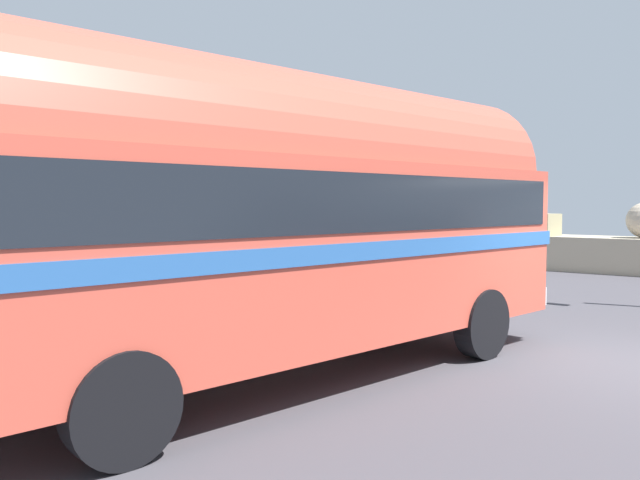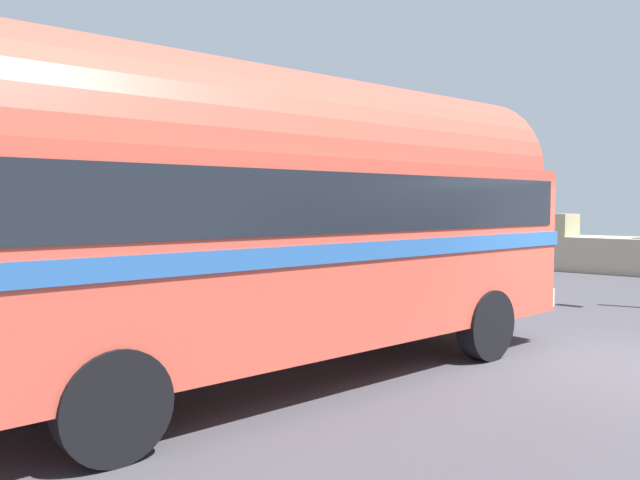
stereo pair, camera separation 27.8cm
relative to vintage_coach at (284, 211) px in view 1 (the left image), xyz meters
The scene contains 2 objects.
vintage_coach is the anchor object (origin of this frame).
second_coach 4.49m from the vintage_coach, 168.05° to the left, with size 4.07×8.89×3.70m.
Camera 1 is at (1.52, -9.01, 2.15)m, focal length 35.19 mm.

